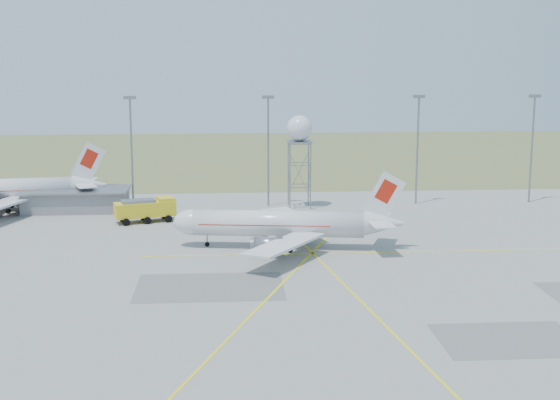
{
  "coord_description": "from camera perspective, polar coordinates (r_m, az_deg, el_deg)",
  "views": [
    {
      "loc": [
        -17.86,
        -76.88,
        28.1
      ],
      "look_at": [
        -9.64,
        40.0,
        5.96
      ],
      "focal_mm": 50.0,
      "sensor_mm": 36.0,
      "label": 1
    }
  ],
  "objects": [
    {
      "name": "grass_strip",
      "position": [
        219.42,
        0.68,
        3.35
      ],
      "size": [
        400.0,
        120.0,
        0.03
      ],
      "primitive_type": "cube",
      "color": "#576336",
      "rests_on": "ground"
    },
    {
      "name": "mast_b",
      "position": [
        143.99,
        -0.87,
        4.31
      ],
      "size": [
        2.2,
        0.5,
        20.5
      ],
      "color": "slate",
      "rests_on": "ground"
    },
    {
      "name": "ground",
      "position": [
        83.78,
        8.64,
        -9.03
      ],
      "size": [
        400.0,
        400.0,
        0.0
      ],
      "primitive_type": "plane",
      "color": "#9C9C96",
      "rests_on": "ground"
    },
    {
      "name": "mast_a",
      "position": [
        144.79,
        -10.82,
        4.15
      ],
      "size": [
        2.2,
        0.5,
        20.5
      ],
      "color": "slate",
      "rests_on": "ground"
    },
    {
      "name": "building_grey",
      "position": [
        145.83,
        -14.68,
        0.03
      ],
      "size": [
        19.0,
        10.0,
        3.9
      ],
      "color": "gray",
      "rests_on": "ground"
    },
    {
      "name": "airliner_main",
      "position": [
        113.65,
        0.16,
        -1.78
      ],
      "size": [
        33.86,
        32.65,
        11.53
      ],
      "rotation": [
        0.0,
        0.0,
        3.0
      ],
      "color": "silver",
      "rests_on": "ground"
    },
    {
      "name": "radar_tower",
      "position": [
        142.88,
        1.43,
        3.23
      ],
      "size": [
        4.69,
        4.69,
        16.99
      ],
      "color": "slate",
      "rests_on": "ground"
    },
    {
      "name": "mast_d",
      "position": [
        154.98,
        17.98,
        4.24
      ],
      "size": [
        2.2,
        0.5,
        20.5
      ],
      "color": "slate",
      "rests_on": "ground"
    },
    {
      "name": "fire_truck",
      "position": [
        133.34,
        -9.72,
        -0.78
      ],
      "size": [
        10.58,
        6.35,
        4.01
      ],
      "rotation": [
        0.0,
        0.0,
        0.31
      ],
      "color": "yellow",
      "rests_on": "ground"
    },
    {
      "name": "mast_c",
      "position": [
        148.18,
        10.04,
        4.33
      ],
      "size": [
        2.2,
        0.5,
        20.5
      ],
      "color": "slate",
      "rests_on": "ground"
    },
    {
      "name": "airliner_far",
      "position": [
        148.99,
        -19.75,
        0.65
      ],
      "size": [
        35.72,
        34.43,
        12.17
      ],
      "rotation": [
        0.0,
        0.0,
        3.28
      ],
      "color": "silver",
      "rests_on": "ground"
    }
  ]
}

